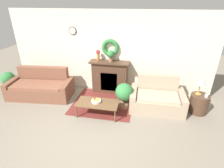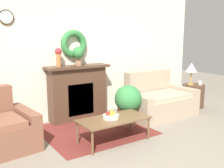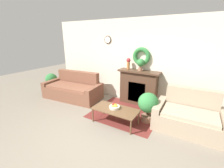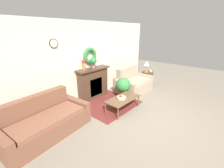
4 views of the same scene
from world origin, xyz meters
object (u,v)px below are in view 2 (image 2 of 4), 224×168
table_lamp (191,68)px  potted_plant_floor_by_loveseat (128,101)px  fruit_bowl (111,116)px  side_table_by_loveseat (193,96)px  loveseat_right (157,101)px  potted_plant_on_mantel (78,54)px  coffee_table (114,120)px  vase_on_mantel_left (58,56)px  mug (200,83)px  fireplace (78,92)px

table_lamp → potted_plant_floor_by_loveseat: 2.13m
fruit_bowl → side_table_by_loveseat: size_ratio=0.49×
loveseat_right → potted_plant_floor_by_loveseat: size_ratio=1.98×
side_table_by_loveseat → potted_plant_on_mantel: size_ratio=1.49×
loveseat_right → coffee_table: loveseat_right is taller
potted_plant_floor_by_loveseat → vase_on_mantel_left: bearing=137.8°
side_table_by_loveseat → table_lamp: table_lamp is taller
vase_on_mantel_left → potted_plant_on_mantel: (0.42, -0.02, 0.02)m
table_lamp → vase_on_mantel_left: (-3.07, 0.68, 0.38)m
loveseat_right → potted_plant_floor_by_loveseat: bearing=-169.6°
coffee_table → potted_plant_floor_by_loveseat: (0.68, 0.51, 0.12)m
potted_plant_on_mantel → coffee_table: bearing=-93.6°
vase_on_mantel_left → potted_plant_on_mantel: potted_plant_on_mantel is taller
fruit_bowl → vase_on_mantel_left: 1.68m
loveseat_right → potted_plant_on_mantel: (-1.54, 0.70, 1.04)m
vase_on_mantel_left → potted_plant_floor_by_loveseat: bearing=-42.2°
loveseat_right → mug: loveseat_right is taller
coffee_table → potted_plant_on_mantel: potted_plant_on_mantel is taller
fruit_bowl → side_table_by_loveseat: bearing=13.1°
fruit_bowl → side_table_by_loveseat: side_table_by_loveseat is taller
loveseat_right → side_table_by_loveseat: bearing=-1.7°
side_table_by_loveseat → vase_on_mantel_left: bearing=166.8°
fireplace → coffee_table: 1.43m
coffee_table → potted_plant_floor_by_loveseat: size_ratio=1.46×
side_table_by_loveseat → vase_on_mantel_left: (-3.13, 0.74, 1.06)m
coffee_table → potted_plant_on_mantel: (0.09, 1.40, 0.99)m
table_lamp → potted_plant_floor_by_loveseat: (-2.06, -0.23, -0.47)m
table_lamp → potted_plant_floor_by_loveseat: bearing=-173.6°
side_table_by_loveseat → vase_on_mantel_left: vase_on_mantel_left is taller
fireplace → loveseat_right: (1.57, -0.72, -0.25)m
potted_plant_on_mantel → fireplace: bearing=157.5°
fruit_bowl → side_table_by_loveseat: 2.92m
coffee_table → side_table_by_loveseat: side_table_by_loveseat is taller
mug → coffee_table: bearing=-168.4°
mug → potted_plant_on_mantel: (-2.83, 0.80, 0.76)m
table_lamp → potted_plant_on_mantel: bearing=165.9°
coffee_table → table_lamp: 2.90m
mug → fruit_bowl: bearing=-169.1°
side_table_by_loveseat → table_lamp: bearing=141.3°
fruit_bowl → potted_plant_on_mantel: size_ratio=0.73×
potted_plant_floor_by_loveseat → table_lamp: bearing=6.4°
loveseat_right → coffee_table: (-1.63, -0.70, 0.05)m
fireplace → mug: bearing=-16.0°
loveseat_right → table_lamp: size_ratio=2.99×
table_lamp → mug: 0.42m
mug → potted_plant_floor_by_loveseat: 2.25m
fireplace → mug: fireplace is taller
mug → potted_plant_floor_by_loveseat: size_ratio=0.11×
coffee_table → fruit_bowl: fruit_bowl is taller
loveseat_right → fruit_bowl: bearing=-159.1°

